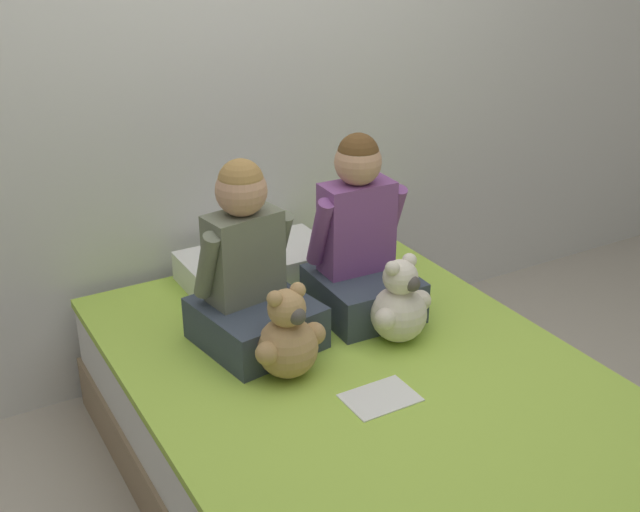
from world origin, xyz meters
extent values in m
plane|color=#B2A899|center=(0.00, 0.00, 0.00)|extent=(14.00, 14.00, 0.00)
cube|color=silver|center=(0.00, 1.03, 1.25)|extent=(8.00, 0.06, 2.50)
cube|color=#997F60|center=(0.00, 0.00, 0.10)|extent=(1.34, 1.91, 0.20)
cube|color=white|center=(0.00, 0.00, 0.31)|extent=(1.31, 1.87, 0.22)
cube|color=#A8D147|center=(0.00, 0.00, 0.44)|extent=(1.32, 1.89, 0.03)
cube|color=#384251|center=(-0.21, 0.34, 0.52)|extent=(0.38, 0.40, 0.14)
cube|color=slate|center=(-0.22, 0.40, 0.74)|extent=(0.25, 0.16, 0.29)
sphere|color=tan|center=(-0.22, 0.40, 0.96)|extent=(0.16, 0.16, 0.16)
sphere|color=#A37A42|center=(-0.22, 0.40, 0.99)|extent=(0.14, 0.14, 0.14)
cylinder|color=slate|center=(-0.35, 0.38, 0.75)|extent=(0.08, 0.14, 0.24)
cylinder|color=slate|center=(-0.08, 0.42, 0.75)|extent=(0.08, 0.14, 0.24)
cube|color=#384251|center=(0.20, 0.34, 0.52)|extent=(0.33, 0.36, 0.14)
cube|color=#7F4789|center=(0.20, 0.40, 0.75)|extent=(0.25, 0.13, 0.31)
sphere|color=tan|center=(0.20, 0.40, 0.98)|extent=(0.16, 0.16, 0.16)
sphere|color=brown|center=(0.20, 0.40, 1.01)|extent=(0.14, 0.14, 0.14)
cylinder|color=#7F4789|center=(0.06, 0.40, 0.76)|extent=(0.06, 0.14, 0.26)
cylinder|color=#7F4789|center=(0.34, 0.39, 0.76)|extent=(0.06, 0.14, 0.26)
sphere|color=tan|center=(-0.21, 0.13, 0.55)|extent=(0.19, 0.19, 0.19)
sphere|color=tan|center=(-0.21, 0.13, 0.68)|extent=(0.12, 0.12, 0.12)
sphere|color=#4C4742|center=(-0.20, 0.08, 0.67)|extent=(0.05, 0.05, 0.05)
sphere|color=tan|center=(-0.25, 0.12, 0.72)|extent=(0.05, 0.05, 0.05)
sphere|color=tan|center=(-0.17, 0.13, 0.72)|extent=(0.05, 0.05, 0.05)
sphere|color=tan|center=(-0.29, 0.09, 0.57)|extent=(0.07, 0.07, 0.07)
sphere|color=tan|center=(-0.12, 0.12, 0.57)|extent=(0.07, 0.07, 0.07)
sphere|color=silver|center=(0.20, 0.13, 0.54)|extent=(0.18, 0.18, 0.18)
sphere|color=silver|center=(0.20, 0.13, 0.68)|extent=(0.11, 0.11, 0.11)
sphere|color=#4C4742|center=(0.21, 0.08, 0.67)|extent=(0.05, 0.05, 0.05)
sphere|color=silver|center=(0.16, 0.12, 0.72)|extent=(0.05, 0.05, 0.05)
sphere|color=silver|center=(0.24, 0.14, 0.72)|extent=(0.05, 0.05, 0.05)
sphere|color=silver|center=(0.12, 0.09, 0.57)|extent=(0.07, 0.07, 0.07)
sphere|color=silver|center=(0.29, 0.14, 0.57)|extent=(0.07, 0.07, 0.07)
cube|color=white|center=(0.00, 0.76, 0.51)|extent=(0.56, 0.32, 0.11)
cube|color=white|center=(-0.04, -0.12, 0.45)|extent=(0.21, 0.15, 0.00)
camera|label=1|loc=(-1.16, -1.71, 1.80)|focal=45.00mm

